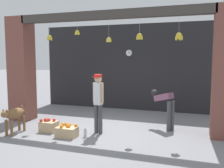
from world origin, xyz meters
The scene contains 11 objects.
ground_plane centered at (0.00, 0.00, 0.00)m, with size 60.00×60.00×0.00m, color gray.
shop_back_wall centered at (0.00, 3.05, 1.68)m, with size 7.53×0.12×3.37m, color #232326.
shop_pillar_left centered at (-3.11, 0.30, 1.68)m, with size 0.70×0.60×3.37m, color brown.
storefront_awning centered at (0.02, 0.12, 3.22)m, with size 5.63×0.29×0.88m.
dog centered at (-2.27, -1.14, 0.52)m, with size 0.30×1.00×0.76m.
shopkeeper centered at (-0.12, -0.37, 0.95)m, with size 0.33×0.28×1.62m.
worker_stooping centered at (1.54, 0.65, 0.74)m, with size 0.74×0.64×1.11m.
fruit_crate_oranges centered at (-0.78, -0.93, 0.14)m, with size 0.53×0.37×0.34m.
fruit_crate_apples centered at (-1.49, -0.66, 0.16)m, with size 0.45×0.37×0.37m.
water_bottle centered at (-0.32, -0.80, 0.10)m, with size 0.08×0.08×0.22m.
wall_clock centered at (-0.15, 2.98, 2.25)m, with size 0.25×0.03×0.25m.
Camera 1 is at (2.37, -6.56, 2.05)m, focal length 40.00 mm.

